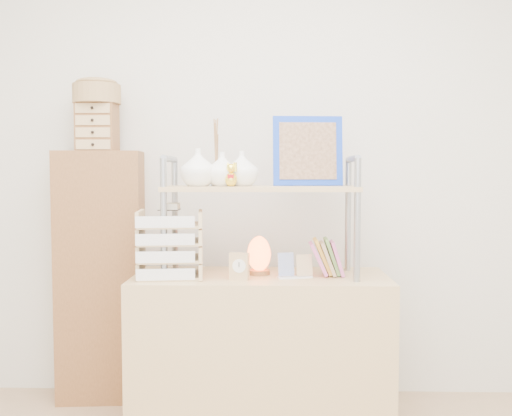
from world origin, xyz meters
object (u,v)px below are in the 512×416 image
(letter_tray, at_px, (170,248))
(salt_lamp, at_px, (259,255))
(cabinet, at_px, (101,276))
(desk, at_px, (261,353))

(letter_tray, xyz_separation_m, salt_lamp, (0.41, 0.08, -0.04))
(cabinet, bearing_deg, desk, -27.25)
(letter_tray, bearing_deg, salt_lamp, 11.32)
(desk, bearing_deg, letter_tray, -172.19)
(cabinet, xyz_separation_m, letter_tray, (0.45, -0.43, 0.21))
(desk, xyz_separation_m, salt_lamp, (-0.01, 0.02, 0.47))
(cabinet, bearing_deg, letter_tray, -47.64)
(letter_tray, height_order, salt_lamp, letter_tray)
(cabinet, relative_size, letter_tray, 3.91)
(desk, relative_size, cabinet, 0.89)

